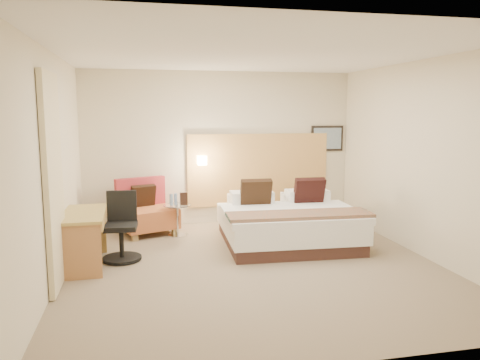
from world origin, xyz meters
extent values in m
cube|color=#816E57|center=(0.00, 0.00, -0.01)|extent=(4.80, 5.00, 0.02)
cube|color=white|center=(0.00, 0.00, 2.71)|extent=(4.80, 5.00, 0.02)
cube|color=beige|center=(0.00, 2.51, 1.35)|extent=(4.80, 0.02, 2.70)
cube|color=beige|center=(0.00, -2.51, 1.35)|extent=(4.80, 0.02, 2.70)
cube|color=beige|center=(-2.41, 0.00, 1.35)|extent=(0.02, 5.00, 2.70)
cube|color=beige|center=(2.41, 0.00, 1.35)|extent=(0.02, 5.00, 2.70)
cube|color=tan|center=(0.70, 2.47, 0.95)|extent=(2.60, 0.04, 1.30)
cube|color=black|center=(2.02, 2.48, 1.50)|extent=(0.62, 0.03, 0.47)
cube|color=gray|center=(2.02, 2.46, 1.50)|extent=(0.54, 0.01, 0.39)
cylinder|color=silver|center=(-0.35, 2.42, 1.15)|extent=(0.02, 0.12, 0.02)
cube|color=#FFEDC6|center=(-0.35, 2.36, 1.15)|extent=(0.15, 0.15, 0.15)
cube|color=beige|center=(-2.36, -0.25, 1.22)|extent=(0.06, 0.90, 2.42)
cylinder|color=#88A8D2|center=(-0.94, 1.70, 0.60)|extent=(0.06, 0.06, 0.18)
cylinder|color=#96B7E8|center=(-0.86, 1.73, 0.60)|extent=(0.06, 0.06, 0.18)
cube|color=#311C14|center=(-0.74, 1.69, 0.61)|extent=(0.12, 0.06, 0.20)
cube|color=#3D231E|center=(0.76, 0.95, 0.09)|extent=(1.94, 1.94, 0.17)
cube|color=white|center=(0.76, 0.95, 0.32)|extent=(2.00, 2.00, 0.29)
cube|color=white|center=(0.75, 0.68, 0.51)|extent=(2.04, 1.47, 0.10)
cube|color=silver|center=(0.33, 1.68, 0.55)|extent=(0.69, 0.39, 0.17)
cube|color=silver|center=(1.25, 1.64, 0.55)|extent=(0.69, 0.39, 0.17)
cube|color=white|center=(0.32, 1.43, 0.64)|extent=(0.69, 0.39, 0.17)
cube|color=white|center=(1.24, 1.39, 0.64)|extent=(0.69, 0.39, 0.17)
cube|color=black|center=(0.34, 1.24, 0.72)|extent=(0.49, 0.28, 0.49)
cube|color=black|center=(1.21, 1.20, 0.72)|extent=(0.49, 0.28, 0.49)
cube|color=#D5592B|center=(0.73, 0.30, 0.58)|extent=(2.04, 0.62, 0.05)
cube|color=#9E7F4A|center=(-1.52, 1.53, 0.05)|extent=(0.11, 0.11, 0.11)
cube|color=tan|center=(-0.89, 1.78, 0.05)|extent=(0.11, 0.11, 0.11)
cube|color=tan|center=(-1.74, 2.09, 0.05)|extent=(0.11, 0.11, 0.11)
cube|color=#A97C4F|center=(-1.10, 2.33, 0.05)|extent=(0.11, 0.11, 0.11)
cube|color=#AF592F|center=(-1.31, 1.93, 0.27)|extent=(1.06, 1.00, 0.32)
cube|color=#A02B32|center=(-1.42, 2.22, 0.66)|extent=(0.84, 0.42, 0.48)
cube|color=black|center=(-1.38, 2.11, 0.58)|extent=(0.45, 0.33, 0.42)
cylinder|color=silver|center=(-0.85, 1.70, 0.01)|extent=(0.33, 0.33, 0.02)
cylinder|color=silver|center=(-0.85, 1.70, 0.26)|extent=(0.04, 0.04, 0.48)
cylinder|color=white|center=(-0.85, 1.70, 0.50)|extent=(0.49, 0.49, 0.01)
cube|color=#AD9044|center=(-2.14, 0.46, 0.69)|extent=(0.54, 1.14, 0.04)
cube|color=#A77041|center=(-2.13, -0.07, 0.34)|extent=(0.47, 0.05, 0.67)
cube|color=tan|center=(-2.15, 0.99, 0.34)|extent=(0.47, 0.05, 0.67)
cube|color=tan|center=(-2.09, 0.46, 0.61)|extent=(0.44, 1.07, 0.09)
cylinder|color=black|center=(-1.69, 0.58, 0.03)|extent=(0.55, 0.55, 0.04)
cylinder|color=black|center=(-1.69, 0.58, 0.25)|extent=(0.06, 0.06, 0.40)
cube|color=black|center=(-1.69, 0.58, 0.47)|extent=(0.45, 0.45, 0.07)
cube|color=black|center=(-1.67, 0.77, 0.72)|extent=(0.40, 0.08, 0.42)
camera|label=1|loc=(-1.40, -5.73, 2.00)|focal=35.00mm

